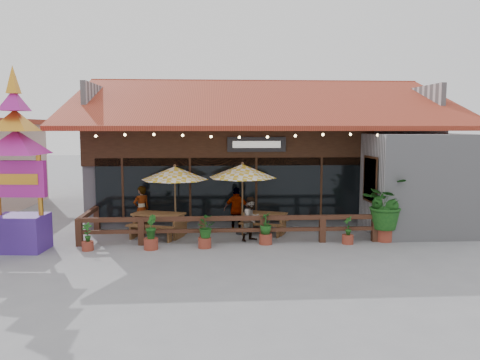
{
  "coord_description": "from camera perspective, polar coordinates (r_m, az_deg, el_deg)",
  "views": [
    {
      "loc": [
        -2.22,
        -15.66,
        3.85
      ],
      "look_at": [
        -1.14,
        1.5,
        1.89
      ],
      "focal_mm": 35.0,
      "sensor_mm": 36.0,
      "label": 1
    }
  ],
  "objects": [
    {
      "name": "umbrella_right",
      "position": [
        16.69,
        0.3,
        1.07
      ],
      "size": [
        2.94,
        2.94,
        2.61
      ],
      "color": "brown",
      "rests_on": "ground"
    },
    {
      "name": "thai_sign_tower",
      "position": [
        15.85,
        -25.58,
        3.64
      ],
      "size": [
        2.45,
        2.45,
        6.12
      ],
      "color": "#49268E",
      "rests_on": "ground"
    },
    {
      "name": "diner_a",
      "position": [
        17.4,
        -11.92,
        -3.52
      ],
      "size": [
        0.76,
        0.7,
        1.73
      ],
      "primitive_type": "imported",
      "rotation": [
        0.0,
        0.0,
        3.76
      ],
      "color": "#3C2213",
      "rests_on": "ground"
    },
    {
      "name": "planter_c",
      "position": [
        15.03,
        -4.34,
        -6.12
      ],
      "size": [
        0.81,
        0.82,
        1.02
      ],
      "color": "maroon",
      "rests_on": "ground"
    },
    {
      "name": "patio_railing",
      "position": [
        15.73,
        -3.66,
        -5.39
      ],
      "size": [
        10.0,
        2.6,
        0.92
      ],
      "color": "#482819",
      "rests_on": "ground"
    },
    {
      "name": "tropical_plant",
      "position": [
        16.49,
        17.3,
        -2.92
      ],
      "size": [
        2.07,
        2.05,
        2.17
      ],
      "color": "maroon",
      "rests_on": "ground"
    },
    {
      "name": "restaurant_building",
      "position": [
        22.47,
        2.75,
        2.28
      ],
      "size": [
        15.5,
        14.73,
        6.09
      ],
      "color": "#9F9EA3",
      "rests_on": "ground"
    },
    {
      "name": "diner_c",
      "position": [
        17.24,
        -0.39,
        -3.63
      ],
      "size": [
        1.02,
        0.56,
        1.65
      ],
      "primitive_type": "imported",
      "rotation": [
        0.0,
        0.0,
        2.97
      ],
      "color": "#3C2213",
      "rests_on": "ground"
    },
    {
      "name": "planter_b",
      "position": [
        15.08,
        -10.82,
        -6.48
      ],
      "size": [
        0.45,
        0.47,
        1.1
      ],
      "color": "maroon",
      "rests_on": "ground"
    },
    {
      "name": "planter_e",
      "position": [
        15.93,
        13.02,
        -6.23
      ],
      "size": [
        0.38,
        0.38,
        0.92
      ],
      "color": "maroon",
      "rests_on": "ground"
    },
    {
      "name": "planter_a",
      "position": [
        15.47,
        -18.1,
        -6.83
      ],
      "size": [
        0.36,
        0.36,
        0.89
      ],
      "color": "maroon",
      "rests_on": "ground"
    },
    {
      "name": "picnic_table_left",
      "position": [
        16.72,
        -9.88,
        -4.92
      ],
      "size": [
        2.19,
        2.05,
        0.85
      ],
      "color": "brown",
      "rests_on": "ground"
    },
    {
      "name": "diner_b",
      "position": [
        15.89,
        1.42,
        -4.76
      ],
      "size": [
        0.93,
        0.89,
        1.5
      ],
      "primitive_type": "imported",
      "rotation": [
        0.0,
        0.0,
        0.64
      ],
      "color": "#3C2213",
      "rests_on": "ground"
    },
    {
      "name": "umbrella_left",
      "position": [
        16.71,
        -7.95,
        0.81
      ],
      "size": [
        2.5,
        2.5,
        2.54
      ],
      "color": "brown",
      "rests_on": "ground"
    },
    {
      "name": "ground",
      "position": [
        16.28,
        4.37,
        -7.21
      ],
      "size": [
        100.0,
        100.0,
        0.0
      ],
      "primitive_type": "plane",
      "color": "gray",
      "rests_on": "ground"
    },
    {
      "name": "planter_d",
      "position": [
        15.49,
        3.15,
        -5.99
      ],
      "size": [
        0.54,
        0.54,
        1.05
      ],
      "color": "maroon",
      "rests_on": "ground"
    },
    {
      "name": "picnic_table_right",
      "position": [
        17.07,
        3.02,
        -4.82
      ],
      "size": [
        1.94,
        1.83,
        0.75
      ],
      "color": "brown",
      "rests_on": "ground"
    }
  ]
}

